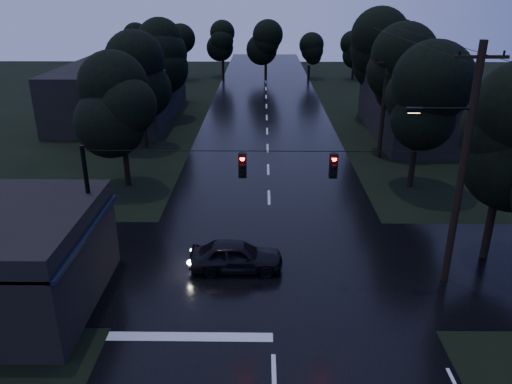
{
  "coord_description": "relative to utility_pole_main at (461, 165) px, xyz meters",
  "views": [
    {
      "loc": [
        -0.42,
        -7.65,
        11.71
      ],
      "look_at": [
        -0.7,
        14.1,
        2.79
      ],
      "focal_mm": 35.0,
      "sensor_mm": 36.0,
      "label": 1
    }
  ],
  "objects": [
    {
      "name": "utility_pole_far",
      "position": [
        0.89,
        17.0,
        -1.38
      ],
      "size": [
        2.0,
        0.3,
        7.5
      ],
      "color": "black",
      "rests_on": "ground"
    },
    {
      "name": "span_signals",
      "position": [
        -6.85,
        -0.01,
        -0.01
      ],
      "size": [
        15.0,
        0.37,
        1.12
      ],
      "color": "black",
      "rests_on": "ground"
    },
    {
      "name": "building_far_left",
      "position": [
        -21.41,
        29.0,
        -2.76
      ],
      "size": [
        10.0,
        16.0,
        5.0
      ],
      "primitive_type": "cube",
      "color": "black",
      "rests_on": "ground"
    },
    {
      "name": "car",
      "position": [
        -8.96,
        0.74,
        -4.56
      ],
      "size": [
        4.13,
        1.7,
        1.4
      ],
      "primitive_type": "imported",
      "rotation": [
        0.0,
        0.0,
        1.58
      ],
      "color": "black",
      "rests_on": "ground"
    },
    {
      "name": "utility_pole_main",
      "position": [
        0.0,
        0.0,
        0.0
      ],
      "size": [
        3.5,
        0.3,
        10.0
      ],
      "color": "black",
      "rests_on": "ground"
    },
    {
      "name": "anchor_pole_left",
      "position": [
        -14.91,
        0.0,
        -2.26
      ],
      "size": [
        0.18,
        0.18,
        6.0
      ],
      "primitive_type": "cylinder",
      "color": "black",
      "rests_on": "ground"
    },
    {
      "name": "tree_left_b",
      "position": [
        -17.01,
        19.0,
        0.36
      ],
      "size": [
        4.2,
        4.2,
        8.85
      ],
      "color": "black",
      "rests_on": "ground"
    },
    {
      "name": "building_far_right",
      "position": [
        6.59,
        23.0,
        -3.06
      ],
      "size": [
        10.0,
        14.0,
        4.4
      ],
      "primitive_type": "cube",
      "color": "black",
      "rests_on": "ground"
    },
    {
      "name": "tree_corner_near",
      "position": [
        2.59,
        2.0,
        0.74
      ],
      "size": [
        4.48,
        4.48,
        9.44
      ],
      "color": "black",
      "rests_on": "ground"
    },
    {
      "name": "main_road",
      "position": [
        -7.41,
        19.0,
        -5.26
      ],
      "size": [
        12.0,
        120.0,
        0.02
      ],
      "primitive_type": "cube",
      "color": "black",
      "rests_on": "ground"
    },
    {
      "name": "tree_right_a",
      "position": [
        1.59,
        11.0,
        0.36
      ],
      "size": [
        4.2,
        4.2,
        8.85
      ],
      "color": "black",
      "rests_on": "ground"
    },
    {
      "name": "tree_left_a",
      "position": [
        -16.41,
        11.0,
        -0.02
      ],
      "size": [
        3.92,
        3.92,
        8.26
      ],
      "color": "black",
      "rests_on": "ground"
    },
    {
      "name": "tree_right_c",
      "position": [
        2.79,
        29.0,
        1.11
      ],
      "size": [
        4.76,
        4.76,
        10.03
      ],
      "color": "black",
      "rests_on": "ground"
    },
    {
      "name": "tree_right_b",
      "position": [
        2.19,
        19.0,
        0.74
      ],
      "size": [
        4.48,
        4.48,
        9.44
      ],
      "color": "black",
      "rests_on": "ground"
    },
    {
      "name": "cross_street",
      "position": [
        -7.41,
        1.0,
        -5.26
      ],
      "size": [
        60.0,
        9.0,
        0.02
      ],
      "primitive_type": "cube",
      "color": "black",
      "rests_on": "ground"
    },
    {
      "name": "tree_left_c",
      "position": [
        -17.61,
        29.0,
        0.74
      ],
      "size": [
        4.48,
        4.48,
        9.44
      ],
      "color": "black",
      "rests_on": "ground"
    }
  ]
}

